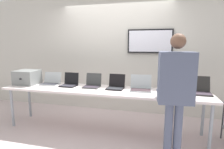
% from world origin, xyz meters
% --- Properties ---
extents(ground, '(8.00, 8.00, 0.04)m').
position_xyz_m(ground, '(0.00, 0.00, -0.02)').
color(ground, beige).
extents(back_wall, '(8.00, 0.11, 2.72)m').
position_xyz_m(back_wall, '(0.02, 1.13, 1.37)').
color(back_wall, beige).
rests_on(back_wall, ground).
extents(workbench, '(3.73, 0.70, 0.79)m').
position_xyz_m(workbench, '(0.00, 0.00, 0.75)').
color(workbench, silver).
rests_on(workbench, ground).
extents(equipment_box, '(0.43, 0.39, 0.28)m').
position_xyz_m(equipment_box, '(-1.60, 0.03, 0.94)').
color(equipment_box, gray).
rests_on(equipment_box, workbench).
extents(laptop_station_0, '(0.38, 0.34, 0.23)m').
position_xyz_m(laptop_station_0, '(-1.13, 0.14, 0.85)').
color(laptop_station_0, '#AFB4B8').
rests_on(laptop_station_0, workbench).
extents(laptop_station_1, '(0.31, 0.29, 0.25)m').
position_xyz_m(laptop_station_1, '(-0.70, 0.10, 0.85)').
color(laptop_station_1, black).
rests_on(laptop_station_1, workbench).
extents(laptop_station_2, '(0.30, 0.29, 0.25)m').
position_xyz_m(laptop_station_2, '(-0.23, 0.12, 0.85)').
color(laptop_station_2, '#393A3A').
rests_on(laptop_station_2, workbench).
extents(laptop_station_3, '(0.31, 0.31, 0.25)m').
position_xyz_m(laptop_station_3, '(0.23, 0.11, 0.85)').
color(laptop_station_3, black).
rests_on(laptop_station_3, workbench).
extents(laptop_station_4, '(0.39, 0.36, 0.26)m').
position_xyz_m(laptop_station_4, '(0.68, 0.11, 0.85)').
color(laptop_station_4, '#A8B0B3').
rests_on(laptop_station_4, workbench).
extents(laptop_station_5, '(0.32, 0.30, 0.26)m').
position_xyz_m(laptop_station_5, '(1.17, 0.13, 0.85)').
color(laptop_station_5, black).
rests_on(laptop_station_5, workbench).
extents(laptop_station_6, '(0.39, 0.39, 0.26)m').
position_xyz_m(laptop_station_6, '(1.63, 0.14, 0.85)').
color(laptop_station_6, '#272524').
rests_on(laptop_station_6, workbench).
extents(person, '(0.47, 0.62, 1.73)m').
position_xyz_m(person, '(1.20, -0.62, 1.05)').
color(person, '#4E5771').
rests_on(person, ground).
extents(coffee_mug, '(0.09, 0.09, 0.09)m').
position_xyz_m(coffee_mug, '(1.12, -0.25, 0.84)').
color(coffee_mug, white).
rests_on(coffee_mug, workbench).
extents(paper_sheet, '(0.23, 0.31, 0.00)m').
position_xyz_m(paper_sheet, '(1.36, -0.17, 0.80)').
color(paper_sheet, white).
rests_on(paper_sheet, workbench).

